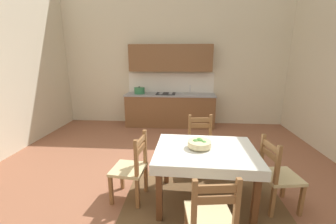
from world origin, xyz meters
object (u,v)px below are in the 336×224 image
Objects in this scene: dining_table at (205,159)px; dining_chair_kitchen_side at (201,145)px; kitchen_cabinetry at (170,95)px; dining_chair_camera_side at (210,218)px; dining_chair_window_side at (278,176)px; fruit_bowl at (199,144)px; dining_chair_tv_side at (131,169)px.

dining_table is 1.39× the size of dining_chair_kitchen_side.
dining_chair_camera_side is at bearing -81.29° from kitchen_cabinetry.
dining_chair_kitchen_side is at bearing -74.41° from kitchen_cabinetry.
dining_chair_window_side reaches higher than fruit_bowl.
dining_chair_tv_side is 1.86m from dining_chair_window_side.
kitchen_cabinetry is 2.62× the size of dining_chair_tv_side.
dining_chair_window_side is at bearing -64.93° from kitchen_cabinetry.
kitchen_cabinetry is at bearing 100.09° from fruit_bowl.
dining_chair_window_side is (1.86, -0.04, 0.00)m from dining_chair_tv_side.
dining_chair_tv_side is 1.00× the size of dining_chair_kitchen_side.
kitchen_cabinetry reaches higher than fruit_bowl.
kitchen_cabinetry is 2.55m from dining_chair_kitchen_side.
kitchen_cabinetry is 1.89× the size of dining_table.
dining_chair_window_side is at bearing -1.23° from dining_chair_tv_side.
dining_chair_tv_side is 0.96m from fruit_bowl.
dining_table is 0.92m from dining_chair_window_side.
dining_table is at bearing -91.24° from dining_chair_kitchen_side.
dining_chair_tv_side reaches higher than dining_table.
fruit_bowl reaches higher than dining_table.
dining_table is at bearing -78.69° from kitchen_cabinetry.
dining_chair_tv_side is at bearing -138.51° from dining_chair_kitchen_side.
fruit_bowl is (-0.08, 0.03, 0.19)m from dining_table.
dining_chair_tv_side and dining_chair_window_side have the same top height.
dining_chair_kitchen_side is 1.27m from dining_chair_window_side.
kitchen_cabinetry is 3.70m from dining_chair_window_side.
dining_chair_camera_side is at bearing -86.56° from fruit_bowl.
dining_chair_camera_side is at bearing -91.50° from dining_chair_kitchen_side.
dining_chair_camera_side is 1.22m from dining_chair_window_side.
dining_chair_camera_side is (-0.03, -0.84, -0.18)m from dining_table.
kitchen_cabinetry reaches higher than dining_chair_window_side.
dining_chair_tv_side and dining_chair_camera_side have the same top height.
dining_chair_kitchen_side is 1.00× the size of dining_chair_camera_side.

